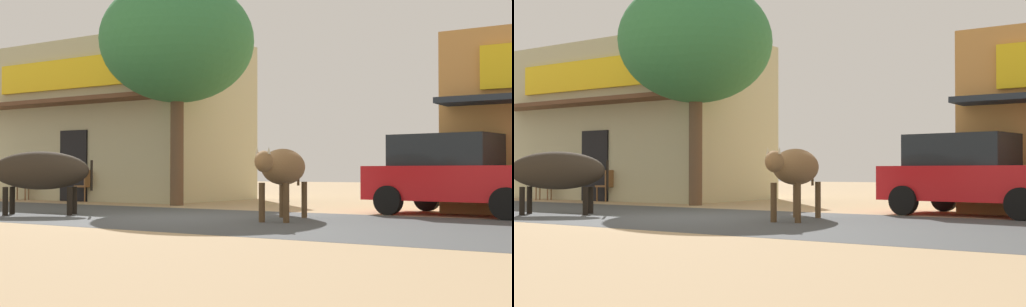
# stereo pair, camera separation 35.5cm
# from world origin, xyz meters

# --- Properties ---
(ground) EXTENTS (80.00, 80.00, 0.00)m
(ground) POSITION_xyz_m (0.00, 0.00, 0.00)
(ground) COLOR tan
(asphalt_road) EXTENTS (72.00, 5.36, 0.00)m
(asphalt_road) POSITION_xyz_m (0.00, 0.00, 0.00)
(asphalt_road) COLOR #444648
(asphalt_road) RESTS_ON ground
(storefront_left_cafe) EXTENTS (7.66, 5.26, 4.87)m
(storefront_left_cafe) POSITION_xyz_m (-7.34, 6.17, 2.44)
(storefront_left_cafe) COLOR #BAB58C
(storefront_left_cafe) RESTS_ON ground
(roadside_tree) EXTENTS (4.02, 4.02, 5.90)m
(roadside_tree) POSITION_xyz_m (-2.97, 3.64, 4.27)
(roadside_tree) COLOR brown
(roadside_tree) RESTS_ON ground
(parked_hatchback_car) EXTENTS (3.85, 2.29, 1.64)m
(parked_hatchback_car) POSITION_xyz_m (4.37, 3.66, 0.84)
(parked_hatchback_car) COLOR red
(parked_hatchback_car) RESTS_ON ground
(cow_near_brown) EXTENTS (2.30, 1.85, 1.30)m
(cow_near_brown) POSITION_xyz_m (-2.89, -0.93, 0.90)
(cow_near_brown) COLOR #2D251C
(cow_near_brown) RESTS_ON ground
(cow_far_dark) EXTENTS (1.17, 2.65, 1.30)m
(cow_far_dark) POSITION_xyz_m (2.14, 0.42, 0.96)
(cow_far_dark) COLOR olive
(cow_far_dark) RESTS_ON ground
(cafe_chair_near_tree) EXTENTS (0.61, 0.61, 0.92)m
(cafe_chair_near_tree) POSITION_xyz_m (-9.05, 3.57, 0.51)
(cafe_chair_near_tree) COLOR brown
(cafe_chair_near_tree) RESTS_ON ground
(cafe_chair_by_doorway) EXTENTS (0.45, 0.45, 0.92)m
(cafe_chair_by_doorway) POSITION_xyz_m (-6.54, 3.91, 0.51)
(cafe_chair_by_doorway) COLOR brown
(cafe_chair_by_doorway) RESTS_ON ground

